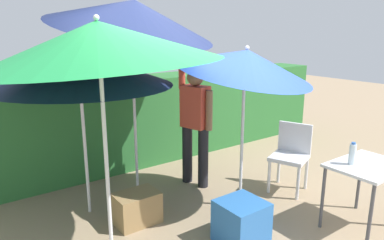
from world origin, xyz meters
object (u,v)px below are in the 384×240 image
(umbrella_navy, at_px, (98,43))
(bottle_water, at_px, (352,154))
(umbrella_orange, at_px, (133,15))
(crate_cardboard, at_px, (137,208))
(umbrella_rainbow, at_px, (246,62))
(chair_plastic, at_px, (291,153))
(umbrella_yellow, at_px, (79,69))
(cooler_box, at_px, (241,222))
(folding_table, at_px, (367,172))
(person_vendor, at_px, (195,119))

(umbrella_navy, relative_size, bottle_water, 9.43)
(umbrella_orange, height_order, crate_cardboard, umbrella_orange)
(umbrella_rainbow, height_order, chair_plastic, umbrella_rainbow)
(umbrella_rainbow, xyz_separation_m, umbrella_yellow, (-1.56, 0.93, -0.05))
(umbrella_rainbow, xyz_separation_m, bottle_water, (0.57, -1.03, -0.90))
(crate_cardboard, bearing_deg, cooler_box, -54.34)
(chair_plastic, xyz_separation_m, folding_table, (-0.14, -1.10, 0.13))
(folding_table, bearing_deg, person_vendor, 111.86)
(umbrella_rainbow, bearing_deg, cooler_box, -133.49)
(chair_plastic, height_order, cooler_box, chair_plastic)
(umbrella_yellow, bearing_deg, umbrella_rainbow, -30.89)
(chair_plastic, bearing_deg, bottle_water, -106.28)
(chair_plastic, bearing_deg, umbrella_rainbow, 177.56)
(umbrella_orange, height_order, folding_table, umbrella_orange)
(umbrella_yellow, distance_m, folding_table, 3.25)
(umbrella_rainbow, relative_size, umbrella_navy, 0.91)
(bottle_water, bearing_deg, umbrella_rainbow, 118.70)
(umbrella_navy, distance_m, crate_cardboard, 1.92)
(umbrella_orange, distance_m, cooler_box, 2.65)
(person_vendor, height_order, folding_table, person_vendor)
(umbrella_orange, distance_m, umbrella_yellow, 0.96)
(umbrella_navy, height_order, chair_plastic, umbrella_navy)
(person_vendor, height_order, chair_plastic, person_vendor)
(cooler_box, height_order, folding_table, folding_table)
(umbrella_orange, distance_m, bottle_water, 2.91)
(umbrella_yellow, bearing_deg, cooler_box, -55.87)
(umbrella_rainbow, bearing_deg, crate_cardboard, 162.78)
(umbrella_rainbow, relative_size, crate_cardboard, 4.31)
(person_vendor, bearing_deg, umbrella_navy, -151.45)
(umbrella_yellow, bearing_deg, folding_table, -42.32)
(crate_cardboard, distance_m, folding_table, 2.50)
(umbrella_rainbow, relative_size, person_vendor, 1.09)
(umbrella_orange, relative_size, bottle_water, 11.32)
(umbrella_rainbow, distance_m, bottle_water, 1.48)
(umbrella_navy, relative_size, cooler_box, 5.13)
(folding_table, bearing_deg, cooler_box, 155.66)
(umbrella_rainbow, distance_m, folding_table, 1.74)
(person_vendor, bearing_deg, folding_table, -68.14)
(folding_table, bearing_deg, umbrella_rainbow, 122.14)
(person_vendor, xyz_separation_m, chair_plastic, (0.93, -0.87, -0.42))
(person_vendor, bearing_deg, crate_cardboard, -158.05)
(crate_cardboard, bearing_deg, umbrella_yellow, 121.38)
(umbrella_navy, bearing_deg, umbrella_yellow, 81.10)
(cooler_box, relative_size, folding_table, 0.55)
(umbrella_orange, relative_size, cooler_box, 6.16)
(umbrella_yellow, bearing_deg, chair_plastic, -21.86)
(umbrella_rainbow, height_order, bottle_water, umbrella_rainbow)
(umbrella_yellow, relative_size, folding_table, 2.53)
(chair_plastic, relative_size, folding_table, 1.11)
(umbrella_yellow, bearing_deg, bottle_water, -42.78)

